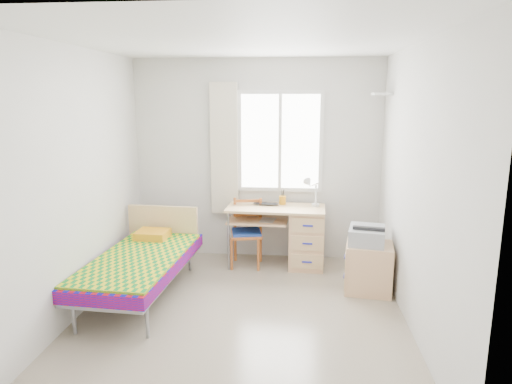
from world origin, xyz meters
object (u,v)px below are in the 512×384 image
printer (367,235)px  bed (142,261)px  chair (247,228)px  cabinet (368,268)px  desk (301,234)px

printer → bed: bearing=-161.2°
bed → printer: 2.46m
chair → cabinet: 1.59m
desk → cabinet: (0.74, -0.71, -0.14)m
chair → desk: bearing=-9.3°
bed → chair: chair is taller
cabinet → printer: (-0.03, 0.04, 0.37)m
bed → printer: bearing=12.2°
desk → bed: bearing=-146.0°
chair → printer: (1.39, -0.66, 0.15)m
printer → cabinet: bearing=-40.0°
desk → printer: 1.00m
bed → chair: 1.45m
printer → desk: bearing=146.7°
cabinet → printer: 0.37m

